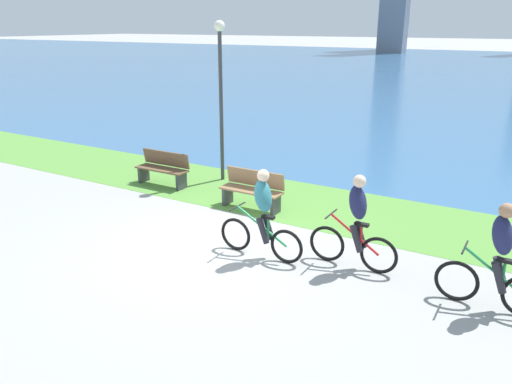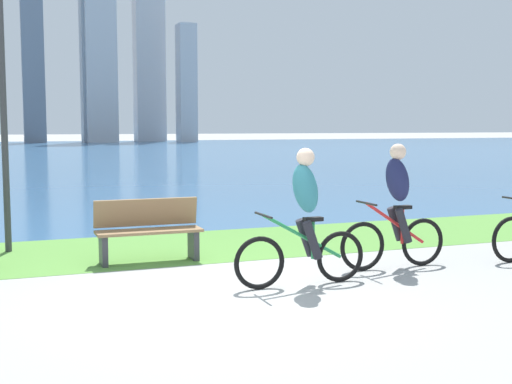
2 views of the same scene
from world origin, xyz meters
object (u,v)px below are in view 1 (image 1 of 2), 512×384
object	(u,v)px
cyclist_trailing	(356,223)
bench_far_along_path	(252,190)
cyclist_lead	(262,214)
bench_near_path	(163,169)
cyclist_distant_rear	(498,259)
lamppost_tall	(221,80)

from	to	relation	value
cyclist_trailing	bench_far_along_path	distance (m)	3.50
cyclist_trailing	bench_far_along_path	size ratio (longest dim) A/B	1.14
bench_far_along_path	cyclist_trailing	bearing A→B (deg)	-28.21
cyclist_lead	bench_near_path	world-z (taller)	cyclist_lead
cyclist_distant_rear	cyclist_trailing	bearing A→B (deg)	173.35
cyclist_lead	lamppost_tall	world-z (taller)	lamppost_tall
lamppost_tall	cyclist_trailing	bearing A→B (deg)	-32.75
cyclist_distant_rear	bench_near_path	xyz separation A→B (m)	(-8.28, 2.23, -0.39)
cyclist_distant_rear	bench_near_path	bearing A→B (deg)	164.94
cyclist_trailing	lamppost_tall	distance (m)	6.17
cyclist_distant_rear	bench_near_path	distance (m)	8.59
cyclist_trailing	lamppost_tall	size ratio (longest dim) A/B	0.41
cyclist_lead	bench_far_along_path	distance (m)	2.60
cyclist_trailing	lamppost_tall	bearing A→B (deg)	147.25
cyclist_distant_rear	bench_far_along_path	distance (m)	5.68
cyclist_distant_rear	lamppost_tall	xyz separation A→B (m)	(-7.21, 3.45, 1.87)
bench_far_along_path	cyclist_distant_rear	bearing A→B (deg)	-19.71
cyclist_distant_rear	bench_far_along_path	xyz separation A→B (m)	(-5.33, 1.91, -0.39)
bench_far_along_path	lamppost_tall	world-z (taller)	lamppost_tall
cyclist_lead	bench_far_along_path	world-z (taller)	cyclist_lead
cyclist_distant_rear	bench_far_along_path	bearing A→B (deg)	160.29
cyclist_lead	lamppost_tall	bearing A→B (deg)	132.62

